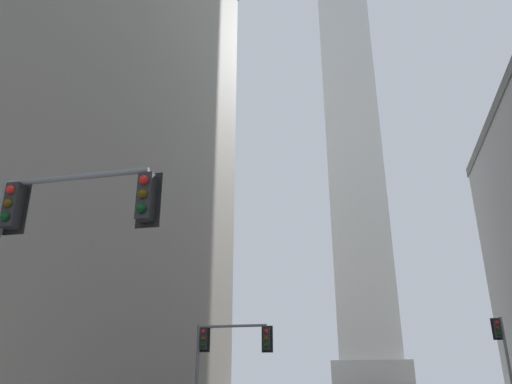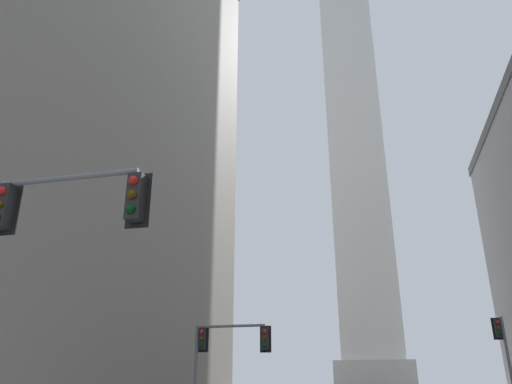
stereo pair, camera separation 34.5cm
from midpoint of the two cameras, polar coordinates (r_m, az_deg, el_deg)
name	(u,v)px [view 2 (the right image)]	position (r m, az deg, el deg)	size (l,w,h in m)	color
obelisk	(353,110)	(70.68, 11.17, 9.16)	(8.56, 8.56, 77.44)	silver
traffic_light_near_left	(35,239)	(12.48, -23.18, -4.91)	(4.20, 0.50, 6.41)	slate
traffic_light_mid_left	(222,348)	(26.87, -3.52, -17.39)	(4.12, 0.52, 4.86)	slate
traffic_light_mid_right	(505,351)	(35.15, 26.80, -15.88)	(0.79, 0.51, 5.92)	slate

